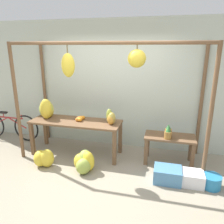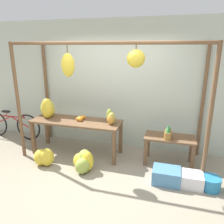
% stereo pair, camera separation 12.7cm
% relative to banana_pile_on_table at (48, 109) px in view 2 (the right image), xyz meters
% --- Properties ---
extents(ground_plane, '(20.00, 20.00, 0.00)m').
position_rel_banana_pile_on_table_xyz_m(ground_plane, '(1.42, -0.94, -0.93)').
color(ground_plane, gray).
extents(shop_wall_back, '(8.00, 0.08, 2.80)m').
position_rel_banana_pile_on_table_xyz_m(shop_wall_back, '(1.42, 0.65, 0.47)').
color(shop_wall_back, '#B7C1B2').
rests_on(shop_wall_back, ground_plane).
extents(stall_awning, '(3.61, 1.20, 2.32)m').
position_rel_banana_pile_on_table_xyz_m(stall_awning, '(1.42, -0.25, 0.72)').
color(stall_awning, brown).
rests_on(stall_awning, ground_plane).
extents(display_table_main, '(1.89, 0.63, 0.75)m').
position_rel_banana_pile_on_table_xyz_m(display_table_main, '(0.69, -0.06, -0.29)').
color(display_table_main, brown).
rests_on(display_table_main, ground_plane).
extents(display_table_side, '(0.96, 0.47, 0.57)m').
position_rel_banana_pile_on_table_xyz_m(display_table_side, '(2.61, 0.02, -0.49)').
color(display_table_side, brown).
rests_on(display_table_side, ground_plane).
extents(banana_pile_on_table, '(0.38, 0.41, 0.43)m').
position_rel_banana_pile_on_table_xyz_m(banana_pile_on_table, '(0.00, 0.00, 0.00)').
color(banana_pile_on_table, gold).
rests_on(banana_pile_on_table, display_table_main).
extents(orange_pile, '(0.15, 0.24, 0.09)m').
position_rel_banana_pile_on_table_xyz_m(orange_pile, '(0.78, -0.02, -0.14)').
color(orange_pile, orange).
rests_on(orange_pile, display_table_main).
extents(pineapple_cluster, '(0.14, 0.20, 0.26)m').
position_rel_banana_pile_on_table_xyz_m(pineapple_cluster, '(2.57, -0.08, -0.25)').
color(pineapple_cluster, olive).
rests_on(pineapple_cluster, display_table_side).
extents(banana_pile_ground_left, '(0.46, 0.34, 0.35)m').
position_rel_banana_pile_on_table_xyz_m(banana_pile_ground_left, '(0.28, -0.72, -0.76)').
color(banana_pile_ground_left, gold).
rests_on(banana_pile_ground_left, ground_plane).
extents(banana_pile_ground_right, '(0.50, 0.51, 0.39)m').
position_rel_banana_pile_on_table_xyz_m(banana_pile_ground_right, '(1.10, -0.67, -0.76)').
color(banana_pile_ground_right, yellow).
rests_on(banana_pile_ground_right, ground_plane).
extents(fruit_crate_white, '(0.46, 0.36, 0.25)m').
position_rel_banana_pile_on_table_xyz_m(fruit_crate_white, '(2.60, -0.65, -0.80)').
color(fruit_crate_white, '#4C84B2').
rests_on(fruit_crate_white, ground_plane).
extents(blue_bucket, '(0.31, 0.31, 0.21)m').
position_rel_banana_pile_on_table_xyz_m(blue_bucket, '(3.30, -0.64, -0.82)').
color(blue_bucket, teal).
rests_on(blue_bucket, ground_plane).
extents(parked_bicycle, '(1.63, 0.08, 0.70)m').
position_rel_banana_pile_on_table_xyz_m(parked_bicycle, '(-1.24, 0.25, -0.58)').
color(parked_bicycle, black).
rests_on(parked_bicycle, ground_plane).
extents(papaya_pile, '(0.25, 0.28, 0.29)m').
position_rel_banana_pile_on_table_xyz_m(papaya_pile, '(1.45, -0.06, -0.06)').
color(papaya_pile, '#93A33D').
rests_on(papaya_pile, display_table_main).
extents(fruit_crate_purple, '(0.41, 0.32, 0.23)m').
position_rel_banana_pile_on_table_xyz_m(fruit_crate_purple, '(2.98, -0.63, -0.82)').
color(fruit_crate_purple, silver).
rests_on(fruit_crate_purple, ground_plane).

